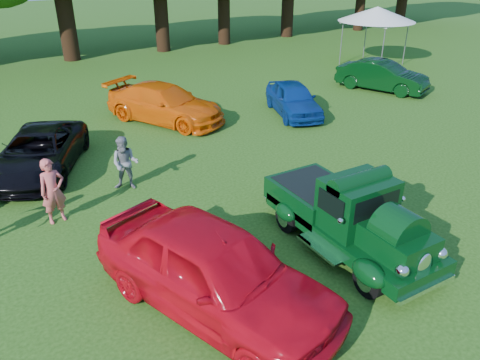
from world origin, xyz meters
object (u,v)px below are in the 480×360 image
red_convertible (214,270)px  back_car_blue (293,99)px  back_car_green (382,76)px  spectator_grey (125,163)px  back_car_orange (165,104)px  canopy_tent (377,14)px  hero_pickup (348,217)px  back_car_black (39,152)px  spectator_pink (53,191)px

red_convertible → back_car_blue: red_convertible is taller
back_car_green → spectator_grey: 14.01m
red_convertible → spectator_grey: 5.55m
back_car_orange → canopy_tent: bearing=-17.0°
hero_pickup → back_car_black: (-5.24, 7.68, -0.13)m
back_car_orange → spectator_pink: size_ratio=2.91×
spectator_pink → spectator_grey: bearing=11.1°
back_car_black → canopy_tent: size_ratio=0.87×
hero_pickup → back_car_orange: bearing=91.4°
back_car_black → back_car_blue: back_car_blue is taller
canopy_tent → back_car_orange: bearing=-167.6°
red_convertible → back_car_orange: bearing=52.6°
back_car_blue → spectator_grey: (-7.86, -2.89, 0.13)m
back_car_blue → canopy_tent: (9.18, 4.90, 2.10)m
red_convertible → back_car_green: red_convertible is taller
back_car_black → canopy_tent: canopy_tent is taller
back_car_orange → spectator_grey: size_ratio=3.16×
back_car_orange → back_car_black: bearing=175.3°
back_car_black → spectator_grey: size_ratio=2.94×
back_car_orange → spectator_grey: 5.65m
back_car_black → spectator_pink: (-0.18, -3.23, 0.21)m
back_car_green → spectator_pink: spectator_pink is taller
back_car_black → canopy_tent: bearing=42.3°
spectator_pink → canopy_tent: size_ratio=0.32×
red_convertible → spectator_grey: bearing=68.7°
back_car_green → spectator_grey: size_ratio=2.71×
back_car_black → hero_pickup: bearing=-29.3°
back_car_blue → spectator_grey: size_ratio=2.45×
spectator_grey → red_convertible: bearing=-60.8°
back_car_black → spectator_grey: 3.07m
canopy_tent → hero_pickup: bearing=-136.4°
hero_pickup → back_car_green: size_ratio=1.08×
hero_pickup → spectator_grey: hero_pickup is taller
canopy_tent → back_car_black: bearing=-164.2°
red_convertible → hero_pickup: bearing=-15.1°
back_car_green → canopy_tent: bearing=26.6°
hero_pickup → back_car_blue: 9.31m
back_car_orange → back_car_green: size_ratio=1.17×
red_convertible → back_car_green: bearing=14.1°
hero_pickup → spectator_grey: bearing=122.6°
back_car_orange → hero_pickup: bearing=-118.0°
red_convertible → spectator_grey: red_convertible is taller
spectator_grey → spectator_pink: bearing=-127.8°
back_car_green → canopy_tent: (3.51, 4.17, 2.06)m
back_car_green → canopy_tent: 5.82m
hero_pickup → red_convertible: 3.52m
red_convertible → spectator_pink: bearing=92.2°
hero_pickup → back_car_orange: size_ratio=0.93×
back_car_orange → spectator_grey: (-3.11, -4.72, 0.06)m
back_car_blue → canopy_tent: bearing=46.1°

